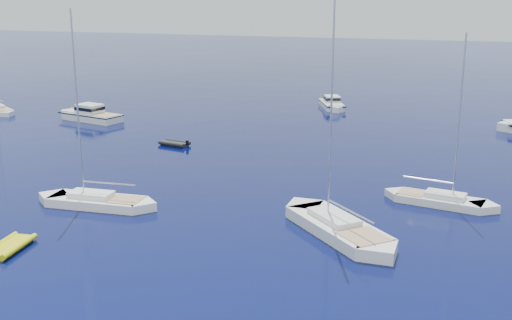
{
  "coord_description": "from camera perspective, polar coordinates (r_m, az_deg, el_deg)",
  "views": [
    {
      "loc": [
        12.03,
        -24.41,
        15.6
      ],
      "look_at": [
        -4.44,
        23.54,
        2.2
      ],
      "focal_mm": 44.66,
      "sensor_mm": 36.0,
      "label": 1
    }
  ],
  "objects": [
    {
      "name": "sailboat_centre",
      "position": [
        50.39,
        16.14,
        -3.84
      ],
      "size": [
        9.37,
        3.98,
        13.37
      ],
      "primitive_type": null,
      "rotation": [
        0.0,
        0.0,
        4.53
      ],
      "color": "silver",
      "rests_on": "ground"
    },
    {
      "name": "motor_cruiser_horizon",
      "position": [
        89.26,
        6.83,
        4.63
      ],
      "size": [
        5.68,
        8.63,
        2.18
      ],
      "primitive_type": null,
      "rotation": [
        0.0,
        0.0,
        3.56
      ],
      "color": "white",
      "rests_on": "ground"
    },
    {
      "name": "tender_grey_far",
      "position": [
        67.38,
        -7.31,
        1.29
      ],
      "size": [
        3.6,
        2.44,
        0.95
      ],
      "primitive_type": null,
      "rotation": [
        0.0,
        0.0,
        1.38
      ],
      "color": "black",
      "rests_on": "ground"
    },
    {
      "name": "motor_cruiser_far_l",
      "position": [
        82.91,
        -14.72,
        3.47
      ],
      "size": [
        10.45,
        5.27,
        2.63
      ],
      "primitive_type": null,
      "rotation": [
        0.0,
        0.0,
        1.34
      ],
      "color": "silver",
      "rests_on": "ground"
    },
    {
      "name": "tender_yellow",
      "position": [
        43.04,
        -21.18,
        -7.5
      ],
      "size": [
        2.56,
        4.07,
        0.95
      ],
      "primitive_type": null,
      "rotation": [
        0.0,
        0.0,
        0.13
      ],
      "color": "#D2D30C",
      "rests_on": "ground"
    },
    {
      "name": "sailboat_mid_r",
      "position": [
        43.11,
        7.32,
        -6.54
      ],
      "size": [
        11.0,
        10.96,
        18.11
      ],
      "primitive_type": null,
      "rotation": [
        0.0,
        0.0,
        0.79
      ],
      "color": "silver",
      "rests_on": "ground"
    },
    {
      "name": "sailboat_mid_l",
      "position": [
        49.56,
        -14.08,
        -4.01
      ],
      "size": [
        10.41,
        3.39,
        15.06
      ],
      "primitive_type": null,
      "rotation": [
        0.0,
        0.0,
        1.64
      ],
      "color": "white",
      "rests_on": "ground"
    }
  ]
}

